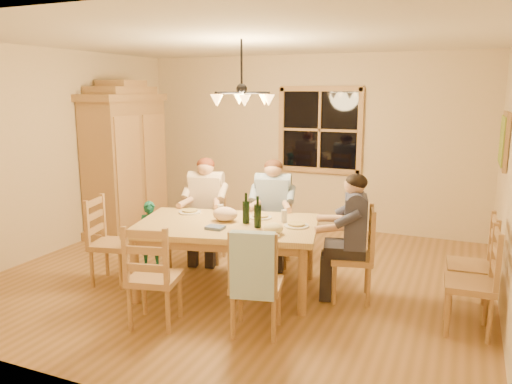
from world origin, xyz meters
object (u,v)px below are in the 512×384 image
at_px(chandelier, 242,98).
at_px(wine_bottle_a, 246,208).
at_px(dining_table, 227,232).
at_px(adult_slate_man, 353,221).
at_px(chair_end_right, 351,271).
at_px(adult_plaid_man, 273,199).
at_px(child, 151,235).
at_px(chair_far_right, 273,241).
at_px(adult_woman, 206,197).
at_px(chair_near_right, 256,301).
at_px(chair_far_left, 207,238).
at_px(chair_spare_back, 469,281).
at_px(armoire, 126,164).
at_px(wine_bottle_b, 258,212).
at_px(chair_end_left, 113,257).
at_px(chair_spare_front, 468,300).

xyz_separation_m(chandelier, wine_bottle_a, (0.22, -0.38, -1.15)).
xyz_separation_m(dining_table, adult_slate_man, (1.29, 0.30, 0.18)).
height_order(chair_end_right, adult_plaid_man, adult_plaid_man).
distance_m(chair_end_right, child, 2.49).
height_order(chair_far_right, chair_end_right, same).
relative_size(adult_woman, child, 1.05).
relative_size(chair_near_right, adult_plaid_man, 1.13).
bearing_deg(chandelier, wine_bottle_a, -60.06).
xyz_separation_m(chair_far_right, adult_woman, (-0.83, -0.19, 0.54)).
bearing_deg(wine_bottle_a, chair_far_left, 141.38).
relative_size(chair_far_right, chair_spare_back, 1.00).
relative_size(chair_far_left, chair_spare_back, 1.00).
bearing_deg(armoire, child, -43.91).
distance_m(dining_table, wine_bottle_b, 0.45).
height_order(chandelier, chair_near_right, chandelier).
distance_m(adult_woman, adult_slate_man, 2.02).
bearing_deg(wine_bottle_b, adult_plaid_man, 102.12).
relative_size(chair_end_right, adult_slate_man, 1.13).
height_order(chair_near_right, adult_plaid_man, adult_plaid_man).
xyz_separation_m(chair_end_right, chair_spare_back, (1.13, 0.17, 0.00)).
relative_size(chair_end_left, adult_woman, 1.13).
bearing_deg(adult_woman, chair_spare_back, 161.35).
relative_size(wine_bottle_b, chair_spare_front, 0.33).
distance_m(adult_woman, chair_spare_back, 3.16).
distance_m(adult_slate_man, child, 2.52).
distance_m(dining_table, child, 1.25).
relative_size(chandelier, chair_spare_front, 0.78).
bearing_deg(child, chair_spare_front, -30.01).
relative_size(chair_end_left, adult_plaid_man, 1.13).
distance_m(chandelier, adult_plaid_man, 1.35).
relative_size(armoire, chair_end_right, 2.32).
bearing_deg(chair_far_right, dining_table, 67.62).
distance_m(armoire, chair_spare_front, 5.16).
relative_size(chair_near_right, wine_bottle_b, 3.00).
bearing_deg(adult_plaid_man, adult_slate_man, 136.64).
height_order(armoire, adult_plaid_man, armoire).
relative_size(wine_bottle_a, wine_bottle_b, 1.00).
bearing_deg(chair_far_left, adult_plaid_man, 180.00).
bearing_deg(chair_spare_front, wine_bottle_a, 84.17).
relative_size(adult_plaid_man, child, 1.05).
distance_m(chair_far_right, wine_bottle_a, 1.08).
distance_m(adult_woman, wine_bottle_b, 1.31).
xyz_separation_m(wine_bottle_a, chair_spare_front, (2.23, -0.09, -0.62)).
bearing_deg(adult_woman, adult_plaid_man, 180.00).
distance_m(chair_end_right, adult_slate_man, 0.54).
xyz_separation_m(chandelier, dining_table, (0.03, -0.46, -1.42)).
relative_size(chair_end_left, adult_slate_man, 1.13).
relative_size(chair_end_right, chair_spare_front, 1.00).
bearing_deg(adult_plaid_man, wine_bottle_a, 79.03).
xyz_separation_m(armoire, adult_slate_man, (3.74, -1.19, -0.22)).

